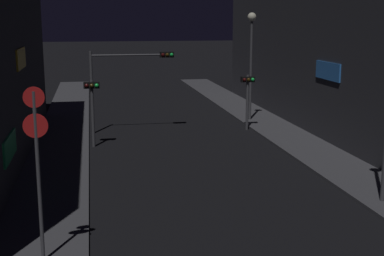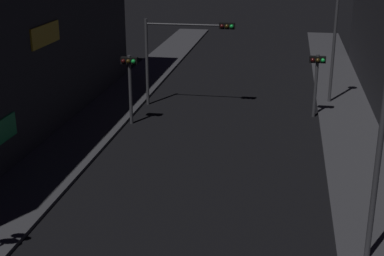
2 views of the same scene
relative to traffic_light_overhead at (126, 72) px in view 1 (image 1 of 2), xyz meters
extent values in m
cube|color=#424247|center=(-3.60, -2.73, -3.38)|extent=(2.81, 54.90, 0.14)
cube|color=#424247|center=(8.60, -2.73, -3.38)|extent=(2.81, 54.90, 0.14)
cube|color=#26CC66|center=(-4.96, -10.58, -1.61)|extent=(0.08, 2.80, 0.90)
cube|color=yellow|center=(-4.96, -5.71, 1.26)|extent=(0.08, 2.80, 0.90)
cube|color=#337FE5|center=(9.97, -4.76, 0.35)|extent=(0.08, 2.80, 0.90)
cylinder|color=#47474C|center=(-1.94, 0.02, -1.12)|extent=(0.16, 0.16, 4.66)
cylinder|color=#47474C|center=(0.20, 0.02, 0.96)|extent=(4.28, 0.10, 0.10)
cube|color=black|center=(2.34, 0.02, 0.96)|extent=(0.80, 0.28, 0.32)
sphere|color=#3F0C0C|center=(2.09, -0.16, 0.96)|extent=(0.20, 0.20, 0.20)
sphere|color=#3F2D0C|center=(2.34, -0.16, 0.96)|extent=(0.20, 0.20, 0.20)
sphere|color=#19E54C|center=(2.58, -0.16, 0.96)|extent=(0.20, 0.20, 0.20)
cylinder|color=#47474C|center=(-1.94, -3.29, -1.74)|extent=(0.16, 0.16, 3.41)
cube|color=black|center=(-1.94, -3.29, -0.29)|extent=(0.80, 0.28, 0.32)
sphere|color=#3F0C0C|center=(-2.19, -3.47, -0.29)|extent=(0.20, 0.20, 0.20)
sphere|color=#3F2D0C|center=(-1.94, -3.47, -0.29)|extent=(0.20, 0.20, 0.20)
sphere|color=#19E54C|center=(-1.69, -3.47, -0.29)|extent=(0.20, 0.20, 0.20)
cylinder|color=#47474C|center=(6.95, -0.65, -1.83)|extent=(0.16, 0.16, 3.23)
cube|color=black|center=(6.95, -0.65, -0.47)|extent=(0.80, 0.28, 0.32)
sphere|color=#3F0C0C|center=(6.70, -0.83, -0.47)|extent=(0.20, 0.20, 0.20)
sphere|color=#3F2D0C|center=(6.95, -0.83, -0.47)|extent=(0.20, 0.20, 0.20)
sphere|color=#19E54C|center=(7.20, -0.83, -0.47)|extent=(0.20, 0.20, 0.20)
cylinder|color=#47474C|center=(-3.38, -16.72, -1.04)|extent=(0.10, 0.10, 4.54)
cylinder|color=red|center=(-3.38, -16.74, 1.08)|extent=(0.53, 0.03, 0.53)
cylinder|color=red|center=(-3.38, -16.74, 0.35)|extent=(0.63, 0.03, 0.63)
cylinder|color=#47474C|center=(7.87, 1.83, -0.26)|extent=(0.16, 0.16, 6.12)
sphere|color=#EAE5C6|center=(7.87, 1.83, 3.07)|extent=(0.54, 0.54, 0.54)
camera|label=1|loc=(-1.94, -30.56, 3.03)|focal=50.42mm
camera|label=2|loc=(5.46, -28.28, 5.40)|focal=51.79mm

